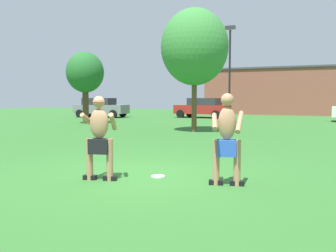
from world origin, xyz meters
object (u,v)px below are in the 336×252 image
at_px(player_with_cap, 99,134).
at_px(car_gray_far_end, 101,107).
at_px(lamp_post, 230,65).
at_px(player_in_blue, 227,137).
at_px(tree_left_field, 85,73).
at_px(car_red_near_post, 203,107).
at_px(tree_behind_players, 194,47).
at_px(frisbee, 158,176).

relative_size(player_with_cap, car_gray_far_end, 0.37).
distance_m(player_with_cap, lamp_post, 15.86).
bearing_deg(player_in_blue, tree_left_field, 134.42).
bearing_deg(car_red_near_post, car_gray_far_end, -163.01).
bearing_deg(tree_behind_players, car_gray_far_end, 141.13).
bearing_deg(frisbee, car_red_near_post, 105.16).
relative_size(car_red_near_post, car_gray_far_end, 1.00).
height_order(player_with_cap, tree_behind_players, tree_behind_players).
bearing_deg(tree_left_field, car_red_near_post, 62.04).
bearing_deg(tree_behind_players, frisbee, -75.35).
bearing_deg(car_red_near_post, player_in_blue, -71.34).
relative_size(player_in_blue, lamp_post, 0.29).
bearing_deg(frisbee, player_in_blue, -5.76).
distance_m(frisbee, lamp_post, 15.46).
xyz_separation_m(tree_left_field, tree_behind_players, (8.00, -2.50, 0.82)).
relative_size(player_in_blue, car_red_near_post, 0.38).
bearing_deg(lamp_post, player_in_blue, -76.75).
bearing_deg(player_in_blue, car_gray_far_end, 129.02).
distance_m(car_red_near_post, tree_behind_players, 12.36).
height_order(frisbee, car_gray_far_end, car_gray_far_end).
distance_m(car_red_near_post, car_gray_far_end, 8.40).
xyz_separation_m(car_gray_far_end, tree_behind_players, (11.24, -9.06, 3.13)).
bearing_deg(frisbee, tree_left_field, 131.06).
height_order(car_red_near_post, lamp_post, lamp_post).
relative_size(frisbee, tree_left_field, 0.06).
distance_m(car_gray_far_end, tree_left_field, 7.67).
xyz_separation_m(frisbee, car_gray_far_end, (-13.74, 18.60, 0.81)).
xyz_separation_m(player_with_cap, car_red_near_post, (-4.77, 21.75, -0.08)).
bearing_deg(player_in_blue, frisbee, 174.24).
height_order(car_gray_far_end, lamp_post, lamp_post).
bearing_deg(player_with_cap, car_red_near_post, 102.37).
bearing_deg(frisbee, lamp_post, 97.98).
height_order(car_gray_far_end, tree_behind_players, tree_behind_players).
relative_size(player_in_blue, car_gray_far_end, 0.38).
bearing_deg(tree_behind_players, player_with_cap, -81.36).
bearing_deg(car_gray_far_end, tree_behind_players, -38.87).
bearing_deg(car_red_near_post, tree_behind_players, -74.41).
bearing_deg(car_gray_far_end, player_with_cap, -56.44).
relative_size(lamp_post, tree_behind_players, 1.02).
height_order(player_in_blue, car_red_near_post, player_in_blue).
distance_m(player_with_cap, tree_behind_players, 10.79).
xyz_separation_m(player_with_cap, frisbee, (0.94, 0.70, -0.89)).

